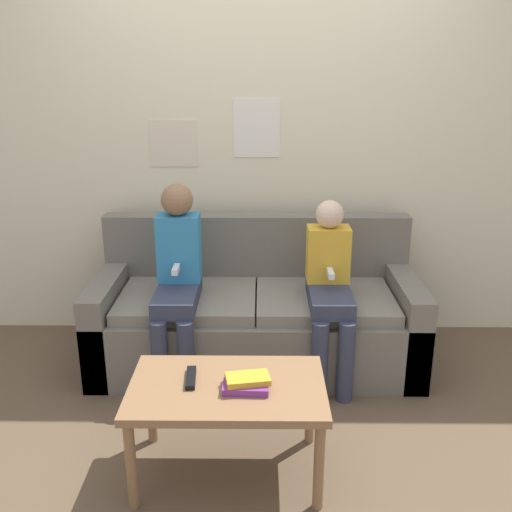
# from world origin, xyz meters

# --- Properties ---
(ground_plane) EXTENTS (10.00, 10.00, 0.00)m
(ground_plane) POSITION_xyz_m (0.00, 0.00, 0.00)
(ground_plane) COLOR brown
(wall_back) EXTENTS (8.00, 0.06, 2.60)m
(wall_back) POSITION_xyz_m (-0.00, 0.99, 1.30)
(wall_back) COLOR beige
(wall_back) RESTS_ON ground_plane
(couch) EXTENTS (1.90, 0.78, 0.84)m
(couch) POSITION_xyz_m (0.00, 0.51, 0.28)
(couch) COLOR #6B665B
(couch) RESTS_ON ground_plane
(coffee_table) EXTENTS (0.83, 0.51, 0.44)m
(coffee_table) POSITION_xyz_m (-0.11, -0.53, 0.38)
(coffee_table) COLOR #8E6642
(coffee_table) RESTS_ON ground_plane
(person_left) EXTENTS (0.24, 0.54, 1.11)m
(person_left) POSITION_xyz_m (-0.44, 0.33, 0.62)
(person_left) COLOR #33384C
(person_left) RESTS_ON ground_plane
(person_right) EXTENTS (0.24, 0.54, 1.02)m
(person_right) POSITION_xyz_m (0.41, 0.31, 0.57)
(person_right) COLOR #33384C
(person_right) RESTS_ON ground_plane
(tv_remote) EXTENTS (0.05, 0.17, 0.02)m
(tv_remote) POSITION_xyz_m (-0.27, -0.49, 0.45)
(tv_remote) COLOR black
(tv_remote) RESTS_ON coffee_table
(book_stack) EXTENTS (0.20, 0.14, 0.06)m
(book_stack) POSITION_xyz_m (-0.03, -0.56, 0.47)
(book_stack) COLOR #7A3389
(book_stack) RESTS_ON coffee_table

